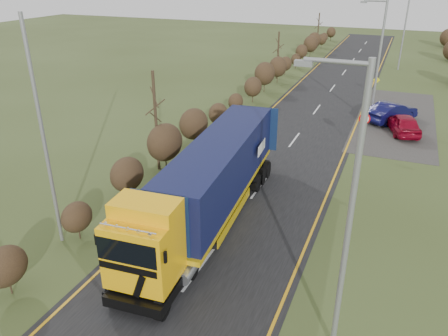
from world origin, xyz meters
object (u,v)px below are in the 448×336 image
lorry (211,181)px  car_blue_sedan (391,112)px  streetlight_near (347,208)px  speed_sign (364,124)px  car_red_hatchback (403,124)px

lorry → car_blue_sedan: bearing=65.6°
streetlight_near → speed_sign: streetlight_near is taller
lorry → streetlight_near: size_ratio=1.55×
car_red_hatchback → lorry: bearing=47.9°
lorry → car_blue_sedan: 20.76m
streetlight_near → speed_sign: (-1.01, 17.55, -3.25)m
car_red_hatchback → speed_sign: size_ratio=1.65×
lorry → streetlight_near: 9.06m
car_red_hatchback → car_blue_sedan: (-0.97, 2.54, 0.03)m
lorry → car_red_hatchback: size_ratio=3.27×
lorry → car_red_hatchback: (8.10, 16.91, -1.51)m
lorry → car_red_hatchback: lorry is taller
car_blue_sedan → streetlight_near: 25.25m
streetlight_near → lorry: bearing=140.8°
streetlight_near → car_blue_sedan: bearing=88.9°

